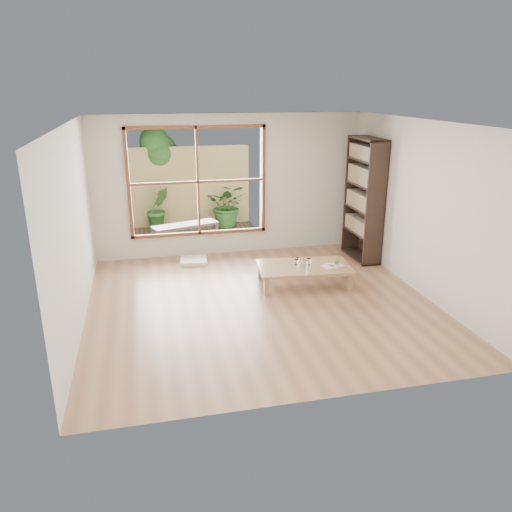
{
  "coord_description": "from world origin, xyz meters",
  "views": [
    {
      "loc": [
        -1.59,
        -6.61,
        3.07
      ],
      "look_at": [
        0.06,
        0.53,
        0.55
      ],
      "focal_mm": 35.0,
      "sensor_mm": 36.0,
      "label": 1
    }
  ],
  "objects_px": {
    "low_table": "(304,268)",
    "food_tray": "(333,265)",
    "bookshelf": "(364,200)",
    "garden_bench": "(185,227)"
  },
  "relations": [
    {
      "from": "low_table",
      "to": "food_tray",
      "type": "xyz_separation_m",
      "value": [
        0.45,
        -0.12,
        0.06
      ]
    },
    {
      "from": "low_table",
      "to": "food_tray",
      "type": "relative_size",
      "value": 4.32
    },
    {
      "from": "bookshelf",
      "to": "low_table",
      "type": "bearing_deg",
      "value": -144.11
    },
    {
      "from": "low_table",
      "to": "garden_bench",
      "type": "xyz_separation_m",
      "value": [
        -1.67,
        2.54,
        0.1
      ]
    },
    {
      "from": "food_tray",
      "to": "garden_bench",
      "type": "height_order",
      "value": "garden_bench"
    },
    {
      "from": "low_table",
      "to": "food_tray",
      "type": "distance_m",
      "value": 0.47
    },
    {
      "from": "food_tray",
      "to": "garden_bench",
      "type": "distance_m",
      "value": 3.4
    },
    {
      "from": "low_table",
      "to": "bookshelf",
      "type": "bearing_deg",
      "value": 41.33
    },
    {
      "from": "bookshelf",
      "to": "garden_bench",
      "type": "height_order",
      "value": "bookshelf"
    },
    {
      "from": "low_table",
      "to": "bookshelf",
      "type": "height_order",
      "value": "bookshelf"
    }
  ]
}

